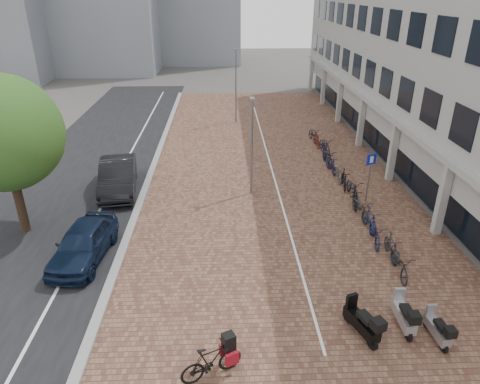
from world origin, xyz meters
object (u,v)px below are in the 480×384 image
at_px(car_navy, 83,243).
at_px(car_dark, 118,176).
at_px(scooter_mid, 362,321).
at_px(parking_sign, 370,170).
at_px(scooter_front, 404,313).
at_px(scooter_back, 438,327).
at_px(hero_bike, 211,361).

xyz_separation_m(car_navy, car_dark, (0.00, 6.60, 0.10)).
height_order(scooter_mid, parking_sign, parking_sign).
xyz_separation_m(car_navy, scooter_front, (11.48, -4.48, -0.18)).
distance_m(car_dark, scooter_mid, 15.16).
bearing_deg(car_navy, scooter_back, -16.34).
xyz_separation_m(hero_bike, scooter_mid, (4.72, 1.40, 0.02)).
relative_size(hero_bike, scooter_front, 1.15).
height_order(car_dark, scooter_mid, car_dark).
relative_size(hero_bike, scooter_back, 1.32).
bearing_deg(scooter_mid, car_dark, 111.96).
relative_size(car_dark, scooter_front, 3.10).
xyz_separation_m(scooter_mid, parking_sign, (3.10, 9.39, 1.21)).
bearing_deg(hero_bike, car_dark, -1.62).
height_order(scooter_front, scooter_mid, scooter_mid).
xyz_separation_m(car_dark, scooter_front, (11.48, -11.08, -0.28)).
bearing_deg(car_dark, scooter_back, -52.08).
height_order(hero_bike, scooter_back, hero_bike).
height_order(car_navy, hero_bike, car_navy).
xyz_separation_m(hero_bike, parking_sign, (7.82, 10.80, 1.22)).
bearing_deg(scooter_front, car_navy, 160.51).
xyz_separation_m(car_navy, scooter_back, (12.32, -5.08, -0.25)).
bearing_deg(scooter_back, car_dark, 133.29).
distance_m(hero_bike, scooter_back, 7.13).
relative_size(scooter_mid, scooter_back, 1.20).
xyz_separation_m(car_dark, scooter_mid, (10.00, -11.39, -0.25)).
bearing_deg(car_dark, scooter_front, -52.59).
height_order(car_navy, scooter_back, car_navy).
bearing_deg(parking_sign, car_dark, 149.12).
bearing_deg(scooter_back, parking_sign, 82.17).
relative_size(car_navy, scooter_back, 3.01).
xyz_separation_m(car_navy, hero_bike, (5.28, -6.20, -0.16)).
bearing_deg(car_dark, hero_bike, -76.18).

